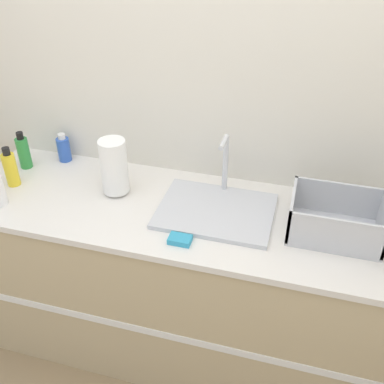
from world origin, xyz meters
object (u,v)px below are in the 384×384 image
Objects in this scene: dish_rack at (335,221)px; paper_towel_roll at (114,167)px; bottle_blue at (64,149)px; bottle_yellow at (11,169)px; bottle_green at (24,152)px; sink at (216,208)px.

paper_towel_roll is at bearing 177.69° from dish_rack.
bottle_blue is at bearing 169.82° from dish_rack.
bottle_yellow is at bearing -171.91° from paper_towel_roll.
bottle_yellow is 1.31× the size of bottle_blue.
bottle_green is 0.16m from bottle_yellow.
dish_rack is at bearing -4.84° from bottle_green.
bottle_blue is at bearing 36.53° from bottle_green.
bottle_blue is at bearing 66.13° from bottle_yellow.
bottle_yellow reaches higher than dish_rack.
sink reaches higher than bottle_yellow.
sink is 1.35× the size of dish_rack.
bottle_green is at bearing 173.52° from sink.
bottle_green is at bearing 175.16° from dish_rack.
bottle_green is 0.19m from bottle_blue.
dish_rack is 1.46m from bottle_yellow.
paper_towel_roll is at bearing 8.09° from bottle_yellow.
bottle_blue is (-1.34, 0.24, 0.01)m from dish_rack.
dish_rack is at bearing -2.31° from paper_towel_roll.
bottle_yellow is (-0.97, -0.04, 0.07)m from sink.
bottle_yellow is at bearing -178.78° from dish_rack.
dish_rack is 1.50m from bottle_green.
bottle_blue is (-0.37, 0.20, -0.07)m from paper_towel_roll.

